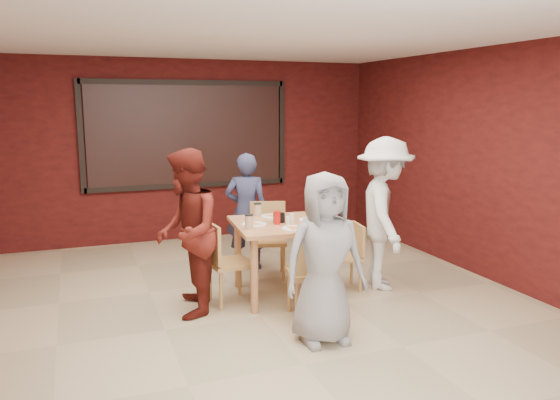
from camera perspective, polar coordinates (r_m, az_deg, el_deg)
name	(u,v)px	position (r m, az deg, el deg)	size (l,w,h in m)	color
floor	(260,316)	(5.66, -2.08, -12.02)	(7.00, 7.00, 0.00)	tan
window_blinds	(188,135)	(8.60, -9.62, 6.75)	(3.00, 0.02, 1.50)	black
dining_table	(283,232)	(6.02, 0.31, -3.38)	(1.15, 1.15, 0.99)	tan
chair_front	(313,269)	(5.40, 3.47, -7.20)	(0.52, 0.52, 0.94)	#B07744
chair_back	(268,235)	(6.80, -1.26, -3.63)	(0.55, 0.55, 0.92)	#B07744
chair_left	(224,258)	(5.86, -5.91, -6.08)	(0.47, 0.47, 0.89)	#B07744
chair_right	(349,252)	(6.37, 7.27, -5.46)	(0.42, 0.42, 0.77)	#B07744
diner_front	(325,258)	(4.88, 4.69, -6.11)	(0.76, 0.49, 1.55)	gray
diner_back	(246,211)	(7.05, -3.54, -1.18)	(0.55, 0.36, 1.51)	#2F3354
diner_left	(187,233)	(5.57, -9.72, -3.40)	(0.82, 0.64, 1.69)	#5E1812
diner_right	(385,214)	(6.39, 10.87, -1.40)	(1.14, 0.65, 1.76)	silver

